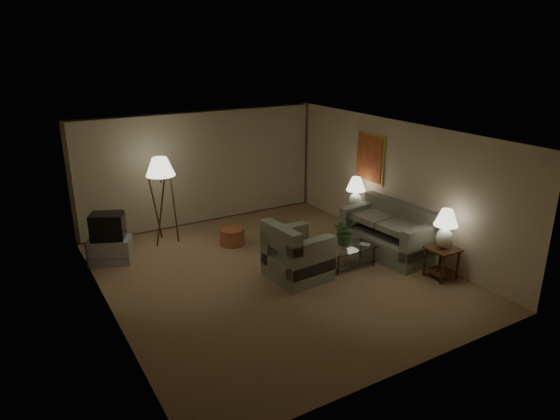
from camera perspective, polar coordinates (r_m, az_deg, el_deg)
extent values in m
plane|color=tan|center=(9.68, -0.85, -7.24)|extent=(7.00, 7.00, 0.00)
cube|color=beige|center=(12.21, -9.09, 4.87)|extent=(6.00, 0.04, 2.70)
cube|color=beige|center=(8.20, -19.46, -3.05)|extent=(0.04, 7.00, 2.70)
cube|color=beige|center=(10.89, 12.96, 2.91)|extent=(0.04, 7.00, 2.70)
cube|color=white|center=(8.83, -0.94, 8.70)|extent=(6.00, 7.00, 0.04)
cube|color=#B9B28F|center=(12.14, -8.95, 4.79)|extent=(5.85, 0.12, 2.65)
cube|color=gold|center=(11.35, 10.27, 5.81)|extent=(0.03, 0.90, 1.10)
cube|color=#AD2B1F|center=(11.34, 10.17, 5.80)|extent=(0.02, 0.80, 1.00)
cube|color=gray|center=(10.66, 12.02, -3.81)|extent=(2.09, 1.31, 0.44)
cube|color=gray|center=(9.44, 2.02, -6.41)|extent=(1.19, 1.15, 0.46)
cube|color=#3A2310|center=(9.77, 18.12, -4.25)|extent=(0.52, 0.52, 0.04)
cube|color=#3A2310|center=(9.95, 17.85, -6.68)|extent=(0.44, 0.44, 0.02)
cylinder|color=#3A2310|center=(9.61, 18.02, -6.57)|extent=(0.05, 0.05, 0.56)
cylinder|color=#3A2310|center=(9.86, 16.22, -5.72)|extent=(0.05, 0.05, 0.56)
cylinder|color=#3A2310|center=(9.91, 19.66, -5.97)|extent=(0.05, 0.05, 0.56)
cylinder|color=#3A2310|center=(10.16, 17.87, -5.16)|extent=(0.05, 0.05, 0.56)
cube|color=#3A2310|center=(11.50, 8.54, 0.02)|extent=(0.45, 0.38, 0.04)
cube|color=#3A2310|center=(11.66, 8.43, -2.12)|extent=(0.39, 0.32, 0.02)
cylinder|color=#3A2310|center=(11.40, 8.21, -1.75)|extent=(0.05, 0.05, 0.56)
cylinder|color=#3A2310|center=(11.60, 7.35, -1.34)|extent=(0.05, 0.05, 0.56)
cylinder|color=#3A2310|center=(11.61, 9.58, -1.43)|extent=(0.05, 0.05, 0.56)
cylinder|color=#3A2310|center=(11.81, 8.71, -1.03)|extent=(0.05, 0.05, 0.56)
ellipsoid|color=white|center=(9.69, 18.25, -3.10)|extent=(0.31, 0.31, 0.38)
cylinder|color=white|center=(9.61, 18.39, -1.79)|extent=(0.03, 0.03, 0.09)
cone|color=white|center=(9.55, 18.50, -0.81)|extent=(0.44, 0.44, 0.31)
ellipsoid|color=white|center=(11.44, 8.59, 1.01)|extent=(0.30, 0.30, 0.38)
cylinder|color=white|center=(11.37, 8.65, 2.14)|extent=(0.03, 0.03, 0.09)
cone|color=white|center=(11.32, 8.69, 2.98)|extent=(0.44, 0.44, 0.30)
cube|color=silver|center=(9.89, 8.03, -4.24)|extent=(1.02, 0.55, 0.02)
cube|color=silver|center=(10.01, 7.95, -5.86)|extent=(0.95, 0.48, 0.01)
cylinder|color=#3D2F18|center=(9.57, 6.67, -6.34)|extent=(0.04, 0.04, 0.40)
cylinder|color=#3D2F18|center=(9.88, 5.22, -5.48)|extent=(0.04, 0.04, 0.40)
cylinder|color=#3D2F18|center=(10.09, 10.67, -5.20)|extent=(0.04, 0.04, 0.40)
cylinder|color=#3D2F18|center=(10.37, 9.18, -4.41)|extent=(0.04, 0.04, 0.40)
cube|color=#99999C|center=(10.62, -18.83, -4.38)|extent=(1.20, 1.13, 0.50)
cube|color=black|center=(10.43, -19.13, -1.77)|extent=(0.95, 0.91, 0.53)
cylinder|color=#3A2310|center=(10.95, -13.46, 3.72)|extent=(0.04, 0.04, 0.28)
cone|color=white|center=(10.89, -13.55, 4.85)|extent=(0.62, 0.62, 0.39)
cylinder|color=#A95C39|center=(10.97, -5.50, -3.02)|extent=(0.58, 0.58, 0.37)
imported|color=white|center=(9.77, 7.36, -3.97)|extent=(0.15, 0.15, 0.15)
imported|color=#416D30|center=(9.64, 7.45, -2.10)|extent=(0.49, 0.43, 0.53)
imported|color=olive|center=(9.96, 9.52, -4.05)|extent=(0.24, 0.25, 0.02)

